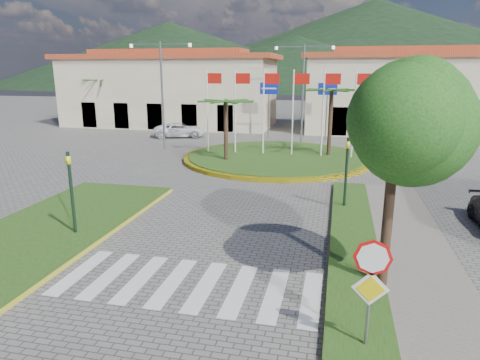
% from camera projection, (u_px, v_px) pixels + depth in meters
% --- Properties ---
extents(sidewalk_right, '(4.00, 28.00, 0.15)m').
position_uv_depth(sidewalk_right, '(418.00, 355.00, 9.15)').
color(sidewalk_right, gray).
rests_on(sidewalk_right, ground).
extents(verge_right, '(1.60, 28.00, 0.18)m').
position_uv_depth(verge_right, '(360.00, 347.00, 9.40)').
color(verge_right, '#244614').
rests_on(verge_right, ground).
extents(median_left, '(5.00, 14.00, 0.18)m').
position_uv_depth(median_left, '(36.00, 236.00, 15.63)').
color(median_left, '#244614').
rests_on(median_left, ground).
extents(crosswalk, '(8.00, 3.00, 0.01)m').
position_uv_depth(crosswalk, '(186.00, 283.00, 12.36)').
color(crosswalk, silver).
rests_on(crosswalk, ground).
extents(roundabout_island, '(12.70, 12.70, 6.00)m').
position_uv_depth(roundabout_island, '(276.00, 157.00, 29.29)').
color(roundabout_island, yellow).
rests_on(roundabout_island, ground).
extents(stop_sign, '(0.80, 0.11, 2.65)m').
position_uv_depth(stop_sign, '(371.00, 278.00, 8.92)').
color(stop_sign, slate).
rests_on(stop_sign, ground).
extents(deciduous_tree, '(3.60, 3.60, 6.80)m').
position_uv_depth(deciduous_tree, '(398.00, 103.00, 10.80)').
color(deciduous_tree, black).
rests_on(deciduous_tree, ground).
extents(traffic_light_left, '(0.15, 0.18, 3.20)m').
position_uv_depth(traffic_light_left, '(71.00, 186.00, 15.36)').
color(traffic_light_left, black).
rests_on(traffic_light_left, ground).
extents(traffic_light_right, '(0.15, 0.18, 3.20)m').
position_uv_depth(traffic_light_right, '(347.00, 167.00, 18.44)').
color(traffic_light_right, black).
rests_on(traffic_light_right, ground).
extents(traffic_light_far, '(0.18, 0.15, 3.20)m').
position_uv_depth(traffic_light_far, '(394.00, 127.00, 30.88)').
color(traffic_light_far, black).
rests_on(traffic_light_far, ground).
extents(direction_sign_west, '(1.60, 0.14, 5.20)m').
position_uv_depth(direction_sign_west, '(269.00, 99.00, 37.34)').
color(direction_sign_west, slate).
rests_on(direction_sign_west, ground).
extents(direction_sign_east, '(1.60, 0.14, 5.20)m').
position_uv_depth(direction_sign_east, '(327.00, 99.00, 36.25)').
color(direction_sign_east, slate).
rests_on(direction_sign_east, ground).
extents(street_lamp_centre, '(4.80, 0.16, 8.00)m').
position_uv_depth(street_lamp_centre, '(303.00, 88.00, 35.53)').
color(street_lamp_centre, slate).
rests_on(street_lamp_centre, ground).
extents(street_lamp_west, '(4.80, 0.16, 8.00)m').
position_uv_depth(street_lamp_west, '(162.00, 90.00, 32.05)').
color(street_lamp_west, slate).
rests_on(street_lamp_west, ground).
extents(building_left, '(23.32, 9.54, 8.05)m').
position_uv_depth(building_left, '(170.00, 89.00, 46.49)').
color(building_left, beige).
rests_on(building_left, ground).
extents(building_right, '(19.08, 9.54, 8.05)m').
position_uv_depth(building_right, '(403.00, 92.00, 41.27)').
color(building_right, beige).
rests_on(building_right, ground).
extents(hill_far_west, '(140.00, 140.00, 22.00)m').
position_uv_depth(hill_far_west, '(170.00, 55.00, 149.82)').
color(hill_far_west, black).
rests_on(hill_far_west, ground).
extents(hill_far_mid, '(180.00, 180.00, 30.00)m').
position_uv_depth(hill_far_mid, '(375.00, 43.00, 152.46)').
color(hill_far_mid, black).
rests_on(hill_far_mid, ground).
extents(hill_near_back, '(110.00, 110.00, 16.00)m').
position_uv_depth(hill_near_back, '(295.00, 63.00, 131.36)').
color(hill_near_back, black).
rests_on(hill_near_back, ground).
extents(white_van, '(5.14, 3.61, 1.30)m').
position_uv_depth(white_van, '(180.00, 130.00, 38.89)').
color(white_van, white).
rests_on(white_van, ground).
extents(car_dark_a, '(3.28, 1.47, 1.09)m').
position_uv_depth(car_dark_a, '(223.00, 126.00, 42.63)').
color(car_dark_a, black).
rests_on(car_dark_a, ground).
extents(car_dark_b, '(3.85, 1.90, 1.21)m').
position_uv_depth(car_dark_b, '(377.00, 128.00, 40.20)').
color(car_dark_b, black).
rests_on(car_dark_b, ground).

